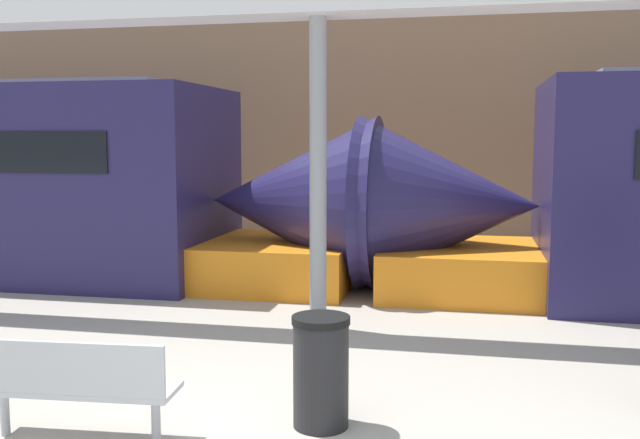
{
  "coord_description": "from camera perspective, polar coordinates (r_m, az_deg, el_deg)",
  "views": [
    {
      "loc": [
        1.69,
        -3.95,
        2.3
      ],
      "look_at": [
        0.08,
        3.71,
        1.4
      ],
      "focal_mm": 40.0,
      "sensor_mm": 36.0,
      "label": 1
    }
  ],
  "objects": [
    {
      "name": "canopy_beam",
      "position": [
        8.6,
        -0.17,
        16.88
      ],
      "size": [
        28.0,
        0.6,
        0.28
      ],
      "primitive_type": "cube",
      "color": "silver",
      "rests_on": "support_column_near"
    },
    {
      "name": "station_wall",
      "position": [
        14.96,
        5.4,
        7.28
      ],
      "size": [
        56.0,
        0.2,
        5.0
      ],
      "primitive_type": "cube",
      "color": "#937051",
      "rests_on": "ground_plane"
    },
    {
      "name": "bench_near",
      "position": [
        5.76,
        -19.18,
        -12.18
      ],
      "size": [
        1.55,
        0.55,
        0.82
      ],
      "rotation": [
        0.0,
        0.0,
        0.08
      ],
      "color": "#ADB2B7",
      "rests_on": "ground_plane"
    },
    {
      "name": "support_column_near",
      "position": [
        8.47,
        -0.16,
        3.51
      ],
      "size": [
        0.2,
        0.2,
        3.7
      ],
      "primitive_type": "cylinder",
      "color": "gray",
      "rests_on": "ground_plane"
    },
    {
      "name": "trash_bin",
      "position": [
        5.79,
        0.07,
        -12.04
      ],
      "size": [
        0.47,
        0.47,
        0.9
      ],
      "color": "black",
      "rests_on": "ground_plane"
    }
  ]
}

